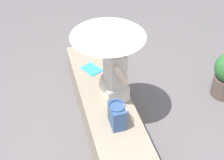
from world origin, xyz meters
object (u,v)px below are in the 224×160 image
handbag_black (117,115)px  magazine (91,69)px  parasol (108,28)px  person_seated (115,72)px

handbag_black → magazine: (1.12, 0.06, -0.14)m
parasol → handbag_black: size_ratio=3.56×
person_seated → handbag_black: 0.56m
magazine → parasol: bearing=165.0°
handbag_black → magazine: 1.13m
parasol → handbag_black: (-0.58, 0.05, -0.82)m
parasol → magazine: bearing=11.5°
person_seated → magazine: person_seated is taller
parasol → handbag_black: bearing=174.7°
person_seated → magazine: size_ratio=3.21×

